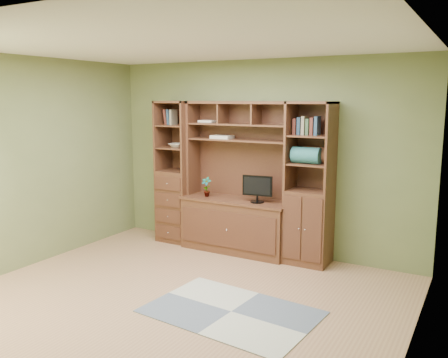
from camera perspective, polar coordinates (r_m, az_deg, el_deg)
The scene contains 11 objects.
room at distance 4.76m, azimuth -5.79°, elevation 0.14°, with size 4.60×4.10×2.64m.
center_hutch at distance 6.39m, azimuth 1.44°, elevation 0.12°, with size 1.54×0.53×2.05m, color #522E1C.
left_tower at distance 6.94m, azimuth -5.71°, elevation 0.84°, with size 0.50×0.45×2.05m, color #522E1C.
right_tower at distance 6.03m, azimuth 10.26°, elevation -0.61°, with size 0.55×0.45×2.05m, color #522E1C.
rug at distance 4.85m, azimuth 0.87°, elevation -15.69°, with size 1.62×1.08×0.01m, color gray.
monitor at distance 6.22m, azimuth 4.04°, elevation -0.61°, with size 0.40×0.18×0.49m, color black.
orchid at distance 6.61m, azimuth -2.12°, elevation -0.95°, with size 0.14×0.10×0.27m, color #A24737.
magazines at distance 6.53m, azimuth -0.23°, elevation 5.08°, with size 0.28×0.21×0.04m, color beige.
bowl at distance 6.89m, azimuth -5.67°, elevation 4.06°, with size 0.23×0.23×0.06m, color silver.
blanket_teal at distance 5.94m, azimuth 9.88°, elevation 2.83°, with size 0.35×0.20×0.20m, color #296B6C.
blanket_red at distance 6.03m, azimuth 11.08°, elevation 2.87°, with size 0.36×0.20×0.20m, color brown.
Camera 1 is at (2.71, -3.84, 2.08)m, focal length 38.00 mm.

